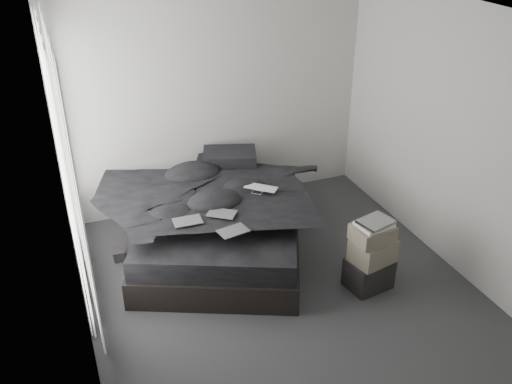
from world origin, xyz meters
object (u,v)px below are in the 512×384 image
object	(u,v)px
bed	(222,237)
box_lower	(369,273)
laptop	(259,184)
side_stand	(154,247)

from	to	relation	value
bed	box_lower	bearing A→B (deg)	-21.14
bed	box_lower	distance (m)	1.59
bed	box_lower	xyz separation A→B (m)	(1.12, -1.13, 0.01)
laptop	box_lower	xyz separation A→B (m)	(0.74, -1.02, -0.62)
bed	laptop	size ratio (longest dim) A/B	6.24
bed	box_lower	world-z (taller)	box_lower
side_stand	box_lower	distance (m)	2.12
box_lower	laptop	bearing A→B (deg)	126.14
bed	laptop	xyz separation A→B (m)	(0.38, -0.11, 0.63)
bed	side_stand	xyz separation A→B (m)	(-0.77, -0.17, 0.17)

